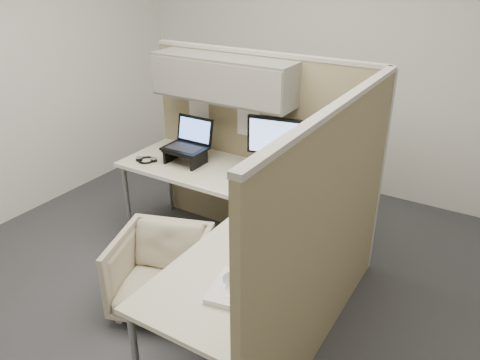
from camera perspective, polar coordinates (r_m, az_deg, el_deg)
The scene contains 18 objects.
ground at distance 3.65m, azimuth -3.48°, elevation -13.26°, with size 4.50×4.50×0.00m, color #303034.
partition_back at distance 3.84m, azimuth 0.46°, elevation 7.62°, with size 2.00×0.36×1.63m.
partition_right at distance 2.78m, azimuth 10.82°, elevation -6.74°, with size 0.07×2.03×1.63m.
desk at distance 3.29m, azimuth -0.76°, elevation -3.46°, with size 2.00×1.98×0.73m.
office_chair at distance 3.36m, azimuth -9.57°, elevation -10.70°, with size 0.62×0.58×0.63m, color #B7A991.
monitor_left at distance 3.59m, azimuth 4.29°, elevation 4.68°, with size 0.44×0.20×0.47m.
monitor_right at distance 3.29m, azimuth 10.28°, elevation 2.29°, with size 0.34×0.33×0.47m.
laptop_station at distance 3.89m, azimuth -6.43°, elevation 4.10°, with size 0.35×0.30×0.36m.
keyboard at distance 3.35m, azimuth 2.54°, elevation -1.80°, with size 0.43×0.14×0.02m, color black.
mouse at distance 3.20m, azimuth 6.85°, elevation -3.33°, with size 0.09×0.06×0.03m, color black.
travel_mug at distance 3.48m, azimuth 7.62°, elevation 0.38°, with size 0.08×0.08×0.17m.
soda_can_green at distance 3.15m, azimuth 8.69°, elevation -3.01°, with size 0.07×0.07×0.12m, color #268C1E.
soda_can_silver at distance 3.33m, azimuth 7.68°, elevation -1.26°, with size 0.07×0.07×0.12m, color silver.
sticky_note_d at distance 3.61m, azimuth -0.86°, elevation 0.22°, with size 0.08×0.08×0.01m, color yellow.
sticky_note_b at distance 3.45m, azimuth -0.57°, elevation -1.09°, with size 0.08×0.08×0.01m, color yellow.
headphones at distance 4.00m, azimuth -11.33°, elevation 2.43°, with size 0.19×0.19×0.03m.
paper_stack at distance 2.46m, azimuth -0.57°, elevation -13.11°, with size 0.29×0.34×0.03m.
desk_clock at distance 2.77m, azimuth 4.52°, elevation -7.64°, with size 0.08×0.09×0.08m.
Camera 1 is at (1.66, -2.30, 2.29)m, focal length 35.00 mm.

